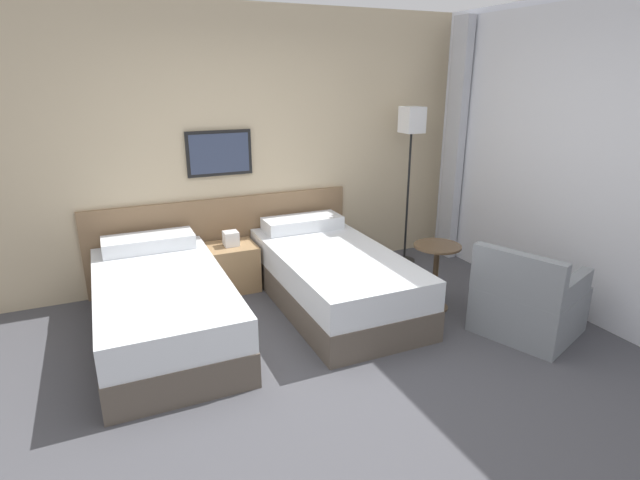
% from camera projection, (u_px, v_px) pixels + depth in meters
% --- Properties ---
extents(ground_plane, '(16.00, 16.00, 0.00)m').
position_uv_depth(ground_plane, '(334.00, 380.00, 3.52)').
color(ground_plane, '#47474C').
extents(wall_headboard, '(10.00, 0.10, 2.70)m').
position_uv_depth(wall_headboard, '(240.00, 153.00, 5.00)').
color(wall_headboard, '#C6B28E').
rests_on(wall_headboard, ground_plane).
extents(wall_window, '(0.21, 4.66, 2.70)m').
position_uv_depth(wall_window, '(615.00, 168.00, 3.99)').
color(wall_window, white).
rests_on(wall_window, ground_plane).
extents(bed_near_door, '(1.01, 1.98, 0.65)m').
position_uv_depth(bed_near_door, '(163.00, 306.00, 4.04)').
color(bed_near_door, brown).
rests_on(bed_near_door, ground_plane).
extents(bed_near_window, '(1.01, 1.98, 0.65)m').
position_uv_depth(bed_near_window, '(333.00, 276.00, 4.63)').
color(bed_near_window, brown).
rests_on(bed_near_window, ground_plane).
extents(nightstand, '(0.47, 0.42, 0.60)m').
position_uv_depth(nightstand, '(233.00, 266.00, 4.97)').
color(nightstand, '#9E7A51').
rests_on(nightstand, ground_plane).
extents(floor_lamp, '(0.24, 0.24, 1.73)m').
position_uv_depth(floor_lamp, '(411.00, 135.00, 5.33)').
color(floor_lamp, black).
rests_on(floor_lamp, ground_plane).
extents(side_table, '(0.42, 0.42, 0.61)m').
position_uv_depth(side_table, '(436.00, 265.00, 4.49)').
color(side_table, brown).
rests_on(side_table, ground_plane).
extents(armchair, '(0.93, 0.93, 0.77)m').
position_uv_depth(armchair, '(527.00, 303.00, 4.12)').
color(armchair, gray).
rests_on(armchair, ground_plane).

